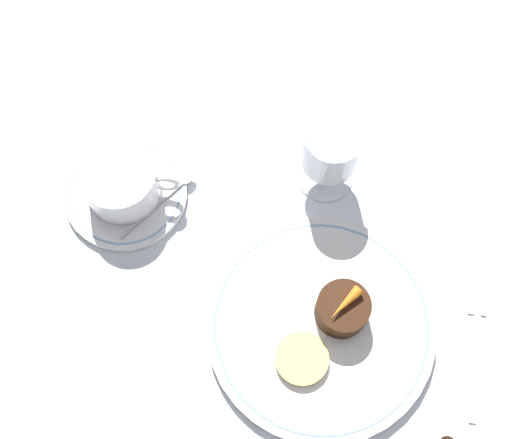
{
  "coord_description": "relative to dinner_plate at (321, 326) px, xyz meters",
  "views": [
    {
      "loc": [
        -0.08,
        -0.23,
        0.83
      ],
      "look_at": [
        -0.09,
        0.06,
        0.04
      ],
      "focal_mm": 50.0,
      "sensor_mm": 36.0,
      "label": 1
    }
  ],
  "objects": [
    {
      "name": "ground_plane",
      "position": [
        0.01,
        0.05,
        -0.01
      ],
      "size": [
        3.0,
        3.0,
        0.0
      ],
      "primitive_type": "plane",
      "color": "white"
    },
    {
      "name": "saucer",
      "position": [
        -0.25,
        0.16,
        -0.0
      ],
      "size": [
        0.15,
        0.15,
        0.01
      ],
      "color": "white",
      "rests_on": "ground_plane"
    },
    {
      "name": "coffee_cup",
      "position": [
        -0.25,
        0.16,
        0.03
      ],
      "size": [
        0.12,
        0.09,
        0.06
      ],
      "color": "white",
      "rests_on": "saucer"
    },
    {
      "name": "spoon",
      "position": [
        -0.19,
        0.15,
        0.0
      ],
      "size": [
        0.09,
        0.1,
        0.0
      ],
      "color": "silver",
      "rests_on": "saucer"
    },
    {
      "name": "carrot_garnish",
      "position": [
        0.02,
        0.02,
        0.05
      ],
      "size": [
        0.04,
        0.04,
        0.01
      ],
      "color": "orange",
      "rests_on": "dessert_cake"
    },
    {
      "name": "dessert_cake",
      "position": [
        0.02,
        0.02,
        0.03
      ],
      "size": [
        0.06,
        0.06,
        0.04
      ],
      "color": "#381E0F",
      "rests_on": "dinner_plate"
    },
    {
      "name": "dinner_plate",
      "position": [
        0.0,
        0.0,
        0.0
      ],
      "size": [
        0.27,
        0.27,
        0.01
      ],
      "color": "white",
      "rests_on": "ground_plane"
    },
    {
      "name": "wine_glass",
      "position": [
        0.0,
        0.19,
        0.07
      ],
      "size": [
        0.07,
        0.07,
        0.12
      ],
      "color": "silver",
      "rests_on": "ground_plane"
    },
    {
      "name": "fork",
      "position": [
        0.18,
        0.01,
        -0.01
      ],
      "size": [
        0.03,
        0.18,
        0.01
      ],
      "color": "silver",
      "rests_on": "ground_plane"
    },
    {
      "name": "pineapple_slice",
      "position": [
        -0.02,
        -0.04,
        0.01
      ],
      "size": [
        0.06,
        0.06,
        0.01
      ],
      "color": "#EFE075",
      "rests_on": "dinner_plate"
    }
  ]
}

